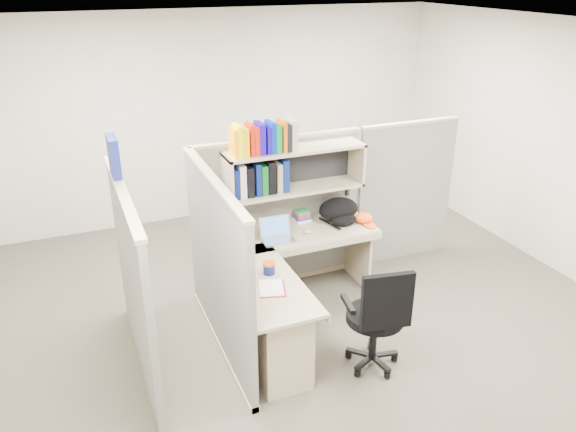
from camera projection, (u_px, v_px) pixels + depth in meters
name	position (u px, v px, depth m)	size (l,w,h in m)	color
ground	(313.00, 325.00, 5.40)	(6.00, 6.00, 0.00)	#3B362D
room_shell	(316.00, 165.00, 4.74)	(6.00, 6.00, 6.00)	#B2AEA1
cubicle	(259.00, 227.00, 5.29)	(3.79, 1.84, 1.95)	#5D5E59
desk	(285.00, 311.00, 4.84)	(1.74, 1.75, 0.73)	tan
laptop	(278.00, 231.00, 5.37)	(0.31, 0.31, 0.22)	#B2B3B7
backpack	(341.00, 211.00, 5.76)	(0.42, 0.33, 0.25)	black
orange_cap	(364.00, 218.00, 5.79)	(0.18, 0.21, 0.10)	#FA5515
snack_canister	(269.00, 268.00, 4.82)	(0.11, 0.11, 0.11)	#0E1554
tissue_box	(245.00, 290.00, 4.41)	(0.13, 0.13, 0.21)	#A1895B
mouse	(308.00, 232.00, 5.57)	(0.09, 0.06, 0.03)	#899FC2
paper_cup	(283.00, 224.00, 5.65)	(0.07, 0.07, 0.10)	white
book_stack	(300.00, 214.00, 5.87)	(0.17, 0.23, 0.11)	gray
loose_paper	(271.00, 288.00, 4.63)	(0.20, 0.27, 0.00)	white
task_chair	(376.00, 333.00, 4.68)	(0.57, 0.52, 1.02)	black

